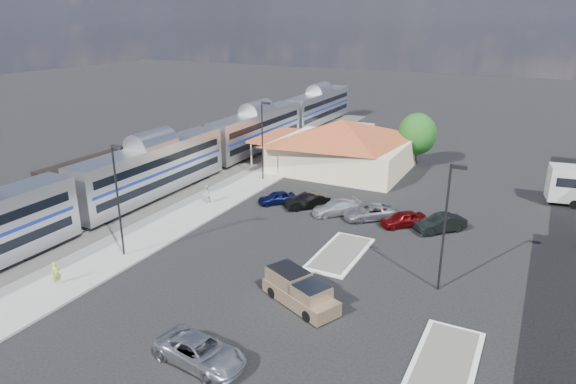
% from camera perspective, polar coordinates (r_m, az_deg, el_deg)
% --- Properties ---
extents(ground, '(280.00, 280.00, 0.00)m').
position_cam_1_polar(ground, '(40.88, -0.47, -6.94)').
color(ground, black).
rests_on(ground, ground).
extents(railbed, '(16.00, 100.00, 0.12)m').
position_cam_1_polar(railbed, '(58.37, -15.31, 0.56)').
color(railbed, '#4C4944').
rests_on(railbed, ground).
extents(platform, '(5.50, 92.00, 0.18)m').
position_cam_1_polar(platform, '(51.44, -9.29, -1.47)').
color(platform, gray).
rests_on(platform, ground).
extents(passenger_train, '(3.00, 104.00, 5.55)m').
position_cam_1_polar(passenger_train, '(54.11, -14.69, 2.28)').
color(passenger_train, silver).
rests_on(passenger_train, ground).
extents(freight_cars, '(2.80, 46.00, 4.00)m').
position_cam_1_polar(freight_cars, '(57.46, -20.08, 1.72)').
color(freight_cars, black).
rests_on(freight_cars, ground).
extents(station_depot, '(18.35, 12.24, 6.20)m').
position_cam_1_polar(station_depot, '(62.32, 6.01, 5.24)').
color(station_depot, beige).
rests_on(station_depot, ground).
extents(traffic_island_south, '(3.30, 7.50, 0.21)m').
position_cam_1_polar(traffic_island_south, '(41.01, 5.83, -6.79)').
color(traffic_island_south, silver).
rests_on(traffic_island_south, ground).
extents(traffic_island_north, '(3.30, 7.50, 0.21)m').
position_cam_1_polar(traffic_island_north, '(30.51, 17.02, -17.65)').
color(traffic_island_north, silver).
rests_on(traffic_island_north, ground).
extents(lamp_plat_s, '(1.08, 0.25, 9.00)m').
position_cam_1_polar(lamp_plat_s, '(40.52, -18.37, -0.03)').
color(lamp_plat_s, black).
rests_on(lamp_plat_s, ground).
extents(lamp_plat_n, '(1.08, 0.25, 9.00)m').
position_cam_1_polar(lamp_plat_n, '(57.40, -2.80, 6.39)').
color(lamp_plat_n, black).
rests_on(lamp_plat_n, ground).
extents(lamp_lot, '(1.08, 0.25, 9.00)m').
position_cam_1_polar(lamp_lot, '(35.27, 17.25, -2.75)').
color(lamp_lot, black).
rests_on(lamp_lot, ground).
extents(tree_depot, '(4.71, 4.71, 6.63)m').
position_cam_1_polar(tree_depot, '(65.61, 14.16, 6.27)').
color(tree_depot, '#382314').
rests_on(tree_depot, ground).
extents(pickup_truck, '(6.02, 4.27, 1.96)m').
position_cam_1_polar(pickup_truck, '(33.94, 1.39, -10.99)').
color(pickup_truck, tan).
rests_on(pickup_truck, ground).
extents(suv, '(5.61, 3.12, 1.48)m').
position_cam_1_polar(suv, '(29.35, -9.69, -17.09)').
color(suv, '#B0B3B8').
rests_on(suv, ground).
extents(person_a, '(0.55, 0.69, 1.66)m').
position_cam_1_polar(person_a, '(39.40, -24.36, -8.20)').
color(person_a, '#A5B939').
rests_on(person_a, platform).
extents(person_b, '(0.82, 0.98, 1.80)m').
position_cam_1_polar(person_b, '(51.60, -9.05, -0.22)').
color(person_b, silver).
rests_on(person_b, platform).
extents(parked_car_a, '(3.65, 3.76, 1.27)m').
position_cam_1_polar(parked_car_a, '(51.27, -1.28, -0.63)').
color(parked_car_a, '#0C1240').
rests_on(parked_car_a, ground).
extents(parked_car_b, '(4.20, 4.33, 1.47)m').
position_cam_1_polar(parked_car_b, '(50.15, 2.11, -0.98)').
color(parked_car_b, black).
rests_on(parked_car_b, ground).
extents(parked_car_c, '(4.65, 4.71, 1.37)m').
position_cam_1_polar(parked_car_c, '(48.74, 5.37, -1.73)').
color(parked_car_c, beige).
rests_on(parked_car_c, ground).
extents(parked_car_d, '(5.29, 5.05, 1.39)m').
position_cam_1_polar(parked_car_d, '(48.01, 9.05, -2.20)').
color(parked_car_d, gray).
rests_on(parked_car_d, ground).
extents(parked_car_e, '(4.13, 4.05, 1.41)m').
position_cam_1_polar(parked_car_e, '(46.95, 12.65, -2.94)').
color(parked_car_e, maroon).
rests_on(parked_car_e, ground).
extents(parked_car_f, '(4.32, 4.46, 1.52)m').
position_cam_1_polar(parked_car_f, '(46.62, 16.55, -3.37)').
color(parked_car_f, black).
rests_on(parked_car_f, ground).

